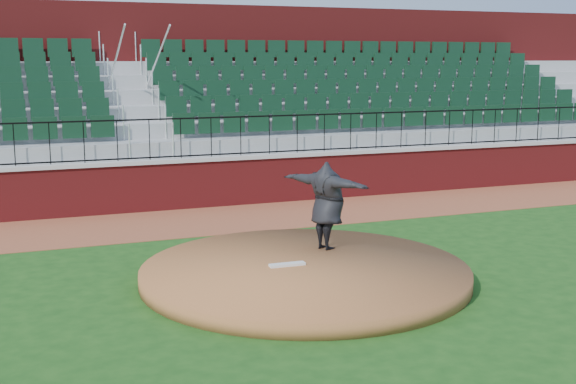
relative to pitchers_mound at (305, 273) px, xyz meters
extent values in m
plane|color=#174212|center=(0.23, -0.09, -0.12)|extent=(90.00, 90.00, 0.00)
cube|color=brown|center=(0.23, 5.31, -0.12)|extent=(34.00, 3.20, 0.01)
cube|color=maroon|center=(0.23, 6.91, 0.47)|extent=(34.00, 0.35, 1.20)
cube|color=#B7B7B7|center=(0.23, 6.91, 1.12)|extent=(34.00, 0.45, 0.10)
cube|color=maroon|center=(0.23, 12.44, 2.62)|extent=(34.00, 0.50, 5.50)
cylinder|color=brown|center=(0.00, 0.00, 0.00)|extent=(5.68, 5.68, 0.25)
cube|color=silver|center=(-0.28, 0.13, 0.15)|extent=(0.64, 0.17, 0.04)
imported|color=black|center=(0.84, 0.96, 0.95)|extent=(1.36, 2.08, 1.66)
camera|label=1|loc=(-4.71, -11.47, 3.66)|focal=46.30mm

